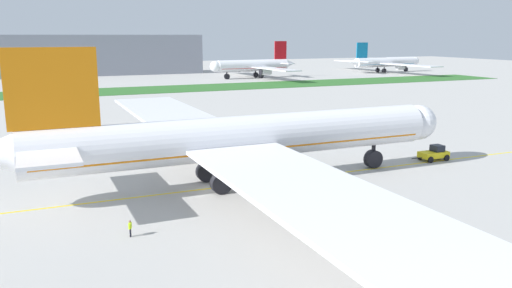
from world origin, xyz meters
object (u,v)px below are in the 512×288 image
at_px(airliner_foreground, 237,139).
at_px(parked_airliner_far_left, 254,66).
at_px(parked_airliner_far_centre, 385,62).
at_px(pushback_tug, 434,153).
at_px(ground_crew_wingwalker_port, 130,227).

xyz_separation_m(airliner_foreground, parked_airliner_far_left, (63.67, 145.12, -0.44)).
bearing_deg(parked_airliner_far_centre, parked_airliner_far_left, -175.01).
bearing_deg(parked_airliner_far_left, parked_airliner_far_centre, 4.99).
xyz_separation_m(pushback_tug, parked_airliner_far_centre, (104.65, 151.04, 3.91)).
height_order(pushback_tug, ground_crew_wingwalker_port, pushback_tug).
xyz_separation_m(parked_airliner_far_left, parked_airliner_far_centre, (71.71, 6.26, -0.29)).
distance_m(airliner_foreground, ground_crew_wingwalker_port, 19.40).
relative_size(pushback_tug, parked_airliner_far_left, 0.10).
bearing_deg(airliner_foreground, pushback_tug, 0.62).
xyz_separation_m(airliner_foreground, ground_crew_wingwalker_port, (-14.77, -11.67, -4.69)).
height_order(pushback_tug, parked_airliner_far_left, parked_airliner_far_left).
relative_size(airliner_foreground, parked_airliner_far_centre, 1.39).
height_order(ground_crew_wingwalker_port, parked_airliner_far_centre, parked_airliner_far_centre).
bearing_deg(airliner_foreground, parked_airliner_far_centre, 48.19).
bearing_deg(pushback_tug, parked_airliner_far_centre, 55.28).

